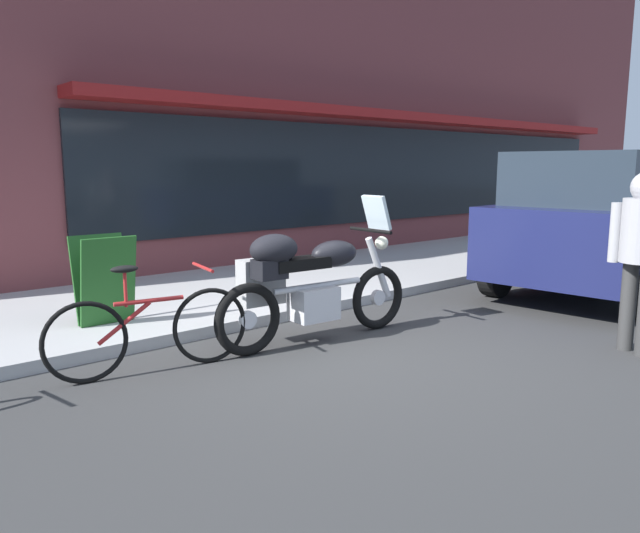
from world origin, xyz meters
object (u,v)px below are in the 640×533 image
at_px(parked_minivan, 610,220).
at_px(sandwich_board_sign, 104,280).
at_px(touring_motorcycle, 306,281).
at_px(parked_bicycle, 150,330).

bearing_deg(parked_minivan, sandwich_board_sign, 159.09).
height_order(touring_motorcycle, sandwich_board_sign, touring_motorcycle).
bearing_deg(touring_motorcycle, sandwich_board_sign, 131.12).
height_order(touring_motorcycle, parked_bicycle, touring_motorcycle).
relative_size(touring_motorcycle, parked_bicycle, 1.34).
relative_size(touring_motorcycle, sandwich_board_sign, 2.51).
distance_m(touring_motorcycle, parked_bicycle, 1.56).
distance_m(touring_motorcycle, sandwich_board_sign, 2.07).
bearing_deg(sandwich_board_sign, parked_minivan, -20.91).
xyz_separation_m(touring_motorcycle, parked_minivan, (4.75, -0.78, 0.37)).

